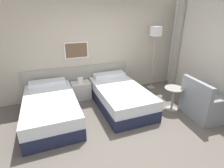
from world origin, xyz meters
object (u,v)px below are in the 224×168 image
bed_near_door (51,108)px  floor_lamp (155,36)px  nightstand (81,90)px  side_table (173,94)px  bed_near_window (120,96)px  armchair (205,105)px

bed_near_door → floor_lamp: floor_lamp is taller
nightstand → floor_lamp: bearing=-1.2°
floor_lamp → side_table: size_ratio=3.28×
bed_near_door → floor_lamp: size_ratio=1.07×
side_table → bed_near_door: bearing=167.3°
bed_near_door → bed_near_window: size_ratio=1.00×
bed_near_window → floor_lamp: floor_lamp is taller
bed_near_door → bed_near_window: same height
bed_near_window → side_table: bearing=-29.1°
bed_near_window → nightstand: bed_near_window is taller
bed_near_door → bed_near_window: bearing=0.0°
nightstand → armchair: (2.49, -1.94, 0.04)m
bed_near_window → floor_lamp: (1.43, 0.73, 1.35)m
bed_near_door → nightstand: 1.15m
nightstand → floor_lamp: (2.28, -0.05, 1.37)m
floor_lamp → armchair: floor_lamp is taller
floor_lamp → bed_near_door: bearing=-166.9°
bed_near_door → side_table: bearing=-12.7°
bed_near_window → nightstand: 1.15m
nightstand → bed_near_door: bearing=-137.5°
floor_lamp → armchair: (0.22, -1.90, -1.33)m
nightstand → armchair: armchair is taller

